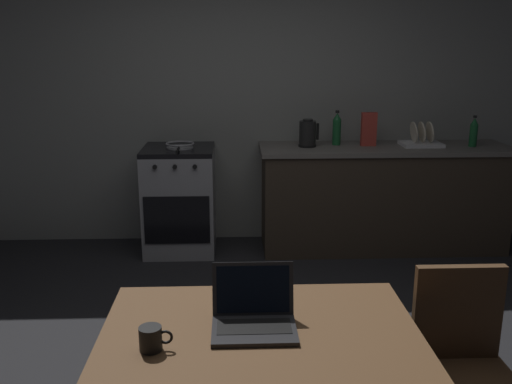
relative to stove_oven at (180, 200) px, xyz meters
name	(u,v)px	position (x,y,z in m)	size (l,w,h in m)	color
ground_plane	(246,371)	(0.53, -1.96, -0.46)	(12.00, 12.00, 0.00)	black
back_wall	(273,93)	(0.83, 0.35, 0.88)	(6.40, 0.10, 2.68)	gray
kitchen_counter	(382,197)	(1.78, 0.00, 0.00)	(2.16, 0.64, 0.92)	#382D23
stove_oven	(180,200)	(0.00, 0.00, 0.00)	(0.60, 0.62, 0.92)	gray
dining_table	(261,352)	(0.57, -2.86, 0.20)	(1.21, 0.90, 0.72)	brown
chair	(463,360)	(1.42, -2.71, 0.05)	(0.40, 0.40, 0.89)	#4C331E
laptop	(254,316)	(0.54, -2.79, 0.31)	(0.32, 0.27, 0.22)	#232326
electric_kettle	(308,134)	(1.11, 0.00, 0.57)	(0.17, 0.15, 0.24)	black
bottle	(474,132)	(2.52, -0.05, 0.58)	(0.07, 0.07, 0.27)	#19592D
frying_pan	(180,145)	(0.02, -0.03, 0.48)	(0.24, 0.42, 0.05)	gray
coffee_mug	(151,338)	(0.17, -2.94, 0.31)	(0.12, 0.08, 0.09)	black
cereal_box	(369,129)	(1.64, 0.02, 0.60)	(0.13, 0.05, 0.29)	#B2382D
dish_rack	(421,140)	(2.09, 0.00, 0.51)	(0.34, 0.26, 0.21)	silver
bottle_b	(337,129)	(1.37, 0.08, 0.60)	(0.07, 0.07, 0.30)	#19592D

